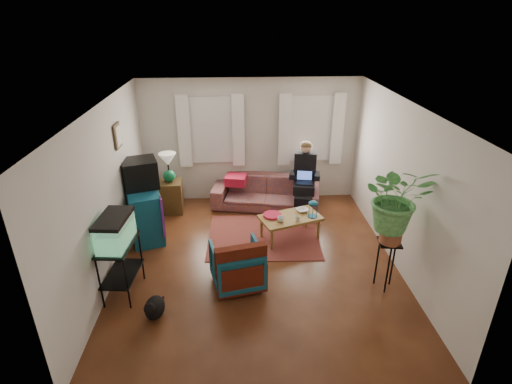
{
  "coord_description": "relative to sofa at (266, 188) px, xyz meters",
  "views": [
    {
      "loc": [
        -0.33,
        -5.5,
        3.85
      ],
      "look_at": [
        0.0,
        0.4,
        1.1
      ],
      "focal_mm": 28.0,
      "sensor_mm": 36.0,
      "label": 1
    }
  ],
  "objects": [
    {
      "name": "floor",
      "position": [
        -0.3,
        -2.05,
        -0.43
      ],
      "size": [
        4.5,
        5.0,
        0.01
      ],
      "primitive_type": "cube",
      "color": "#4F2B14",
      "rests_on": "ground"
    },
    {
      "name": "ceiling",
      "position": [
        -0.3,
        -2.05,
        2.17
      ],
      "size": [
        4.5,
        5.0,
        0.01
      ],
      "primitive_type": "cube",
      "color": "white",
      "rests_on": "wall_back"
    },
    {
      "name": "wall_back",
      "position": [
        -0.3,
        0.45,
        0.87
      ],
      "size": [
        4.5,
        0.01,
        2.6
      ],
      "primitive_type": "cube",
      "color": "silver",
      "rests_on": "floor"
    },
    {
      "name": "wall_front",
      "position": [
        -0.3,
        -4.55,
        0.87
      ],
      "size": [
        4.5,
        0.01,
        2.6
      ],
      "primitive_type": "cube",
      "color": "silver",
      "rests_on": "floor"
    },
    {
      "name": "wall_left",
      "position": [
        -2.55,
        -2.05,
        0.87
      ],
      "size": [
        0.01,
        5.0,
        2.6
      ],
      "primitive_type": "cube",
      "color": "silver",
      "rests_on": "floor"
    },
    {
      "name": "wall_right",
      "position": [
        1.95,
        -2.05,
        0.87
      ],
      "size": [
        0.01,
        5.0,
        2.6
      ],
      "primitive_type": "cube",
      "color": "silver",
      "rests_on": "floor"
    },
    {
      "name": "window_left",
      "position": [
        -1.1,
        0.43,
        1.12
      ],
      "size": [
        1.08,
        0.04,
        1.38
      ],
      "primitive_type": "cube",
      "color": "white",
      "rests_on": "wall_back"
    },
    {
      "name": "window_right",
      "position": [
        0.95,
        0.43,
        1.12
      ],
      "size": [
        1.08,
        0.04,
        1.38
      ],
      "primitive_type": "cube",
      "color": "white",
      "rests_on": "wall_back"
    },
    {
      "name": "curtains_left",
      "position": [
        -1.1,
        0.35,
        1.12
      ],
      "size": [
        1.36,
        0.06,
        1.5
      ],
      "primitive_type": "cube",
      "color": "white",
      "rests_on": "wall_back"
    },
    {
      "name": "curtains_right",
      "position": [
        0.95,
        0.35,
        1.12
      ],
      "size": [
        1.36,
        0.06,
        1.5
      ],
      "primitive_type": "cube",
      "color": "white",
      "rests_on": "wall_back"
    },
    {
      "name": "picture_frame",
      "position": [
        -2.51,
        -1.2,
        1.52
      ],
      "size": [
        0.04,
        0.32,
        0.4
      ],
      "primitive_type": "cube",
      "color": "#3D2616",
      "rests_on": "wall_left"
    },
    {
      "name": "area_rug",
      "position": [
        -0.14,
        -1.25,
        -0.42
      ],
      "size": [
        2.06,
        1.67,
        0.01
      ],
      "primitive_type": "cube",
      "rotation": [
        0.0,
        0.0,
        -0.04
      ],
      "color": "brown",
      "rests_on": "floor"
    },
    {
      "name": "sofa",
      "position": [
        0.0,
        0.0,
        0.0
      ],
      "size": [
        2.3,
        1.24,
        0.86
      ],
      "primitive_type": "imported",
      "rotation": [
        0.0,
        0.0,
        -0.18
      ],
      "color": "brown",
      "rests_on": "floor"
    },
    {
      "name": "seated_person",
      "position": [
        0.77,
        -0.14,
        0.22
      ],
      "size": [
        0.66,
        0.76,
        1.3
      ],
      "primitive_type": null,
      "rotation": [
        0.0,
        0.0,
        -0.18
      ],
      "color": "black",
      "rests_on": "sofa"
    },
    {
      "name": "side_table",
      "position": [
        -1.95,
        -0.12,
        -0.1
      ],
      "size": [
        0.47,
        0.47,
        0.66
      ],
      "primitive_type": "cube",
      "rotation": [
        0.0,
        0.0,
        0.04
      ],
      "color": "#3F2A17",
      "rests_on": "floor"
    },
    {
      "name": "table_lamp",
      "position": [
        -1.95,
        -0.12,
        0.52
      ],
      "size": [
        0.35,
        0.35,
        0.61
      ],
      "primitive_type": null,
      "rotation": [
        0.0,
        0.0,
        0.04
      ],
      "color": "white",
      "rests_on": "side_table"
    },
    {
      "name": "dresser",
      "position": [
        -2.29,
        -1.07,
        0.04
      ],
      "size": [
        0.83,
        1.16,
        0.94
      ],
      "primitive_type": "cube",
      "rotation": [
        0.0,
        0.0,
        0.32
      ],
      "color": "#115066",
      "rests_on": "floor"
    },
    {
      "name": "crt_tv",
      "position": [
        -2.3,
        -0.96,
        0.77
      ],
      "size": [
        0.71,
        0.68,
        0.5
      ],
      "primitive_type": "cube",
      "rotation": [
        0.0,
        0.0,
        0.32
      ],
      "color": "black",
      "rests_on": "dresser"
    },
    {
      "name": "aquarium_stand",
      "position": [
        -2.3,
        -2.71,
        -0.01
      ],
      "size": [
        0.49,
        0.79,
        0.84
      ],
      "primitive_type": "cube",
      "rotation": [
        0.0,
        0.0,
        -0.09
      ],
      "color": "black",
      "rests_on": "floor"
    },
    {
      "name": "aquarium",
      "position": [
        -2.3,
        -2.71,
        0.64
      ],
      "size": [
        0.44,
        0.72,
        0.44
      ],
      "primitive_type": "cube",
      "rotation": [
        0.0,
        0.0,
        -0.09
      ],
      "color": "#7FD899",
      "rests_on": "aquarium_stand"
    },
    {
      "name": "black_cat",
      "position": [
        -1.76,
        -3.24,
        -0.25
      ],
      "size": [
        0.32,
        0.45,
        0.35
      ],
      "primitive_type": "ellipsoid",
      "rotation": [
        0.0,
        0.0,
        -0.15
      ],
      "color": "black",
      "rests_on": "floor"
    },
    {
      "name": "armchair",
      "position": [
        -0.63,
        -2.59,
        -0.06
      ],
      "size": [
        0.85,
        0.82,
        0.74
      ],
      "primitive_type": "imported",
      "rotation": [
        0.0,
        0.0,
        3.37
      ],
      "color": "#11696B",
      "rests_on": "floor"
    },
    {
      "name": "serape_throw",
      "position": [
        -0.57,
        -2.87,
        0.09
      ],
      "size": [
        0.76,
        0.33,
        0.61
      ],
      "primitive_type": "cube",
      "rotation": [
        0.0,
        0.0,
        0.23
      ],
      "color": "#9E0A0A",
      "rests_on": "armchair"
    },
    {
      "name": "coffee_table",
      "position": [
        0.34,
        -1.31,
        -0.21
      ],
      "size": [
        1.2,
        0.91,
        0.44
      ],
      "primitive_type": "cube",
      "rotation": [
        0.0,
        0.0,
        0.34
      ],
      "color": "olive",
      "rests_on": "floor"
    },
    {
      "name": "cup_a",
      "position": [
        0.14,
        -1.49,
        0.06
      ],
      "size": [
        0.15,
        0.15,
        0.1
      ],
      "primitive_type": "imported",
      "rotation": [
        0.0,
        0.0,
        0.34
      ],
      "color": "white",
      "rests_on": "coffee_table"
    },
    {
      "name": "cup_b",
      "position": [
        0.44,
        -1.46,
        0.06
      ],
      "size": [
        0.12,
        0.12,
        0.09
      ],
      "primitive_type": "imported",
      "rotation": [
        0.0,
        0.0,
        0.34
      ],
      "color": "beige",
      "rests_on": "coffee_table"
    },
    {
      "name": "bowl",
      "position": [
        0.58,
        -1.13,
        0.04
      ],
      "size": [
        0.27,
        0.27,
        0.05
      ],
      "primitive_type": "imported",
      "rotation": [
        0.0,
        0.0,
        0.34
      ],
      "color": "white",
      "rests_on": "coffee_table"
    },
    {
      "name": "snack_tray",
      "position": [
        0.02,
        -1.28,
        0.03
      ],
      "size": [
        0.42,
        0.42,
        0.04
      ],
      "primitive_type": "cylinder",
      "rotation": [
        0.0,
        0.0,
        0.34
      ],
      "color": "#B21414",
      "rests_on": "coffee_table"
    },
    {
      "name": "birdcage",
      "position": [
        0.74,
        -1.33,
        0.17
      ],
      "size": [
        0.22,
        0.22,
        0.31
      ],
      "primitive_type": null,
      "rotation": [
        0.0,
        0.0,
        0.34
      ],
      "color": "#115B6B",
      "rests_on": "coffee_table"
    },
    {
      "name": "plant_stand",
      "position": [
        1.56,
        -2.78,
        -0.03
      ],
      "size": [
        0.38,
        0.38,
        0.79
      ],
      "primitive_type": "cube",
      "rotation": [
        0.0,
        0.0,
        -0.13
      ],
      "color": "black",
      "rests_on": "floor"
    },
    {
      "name": "potted_plant",
      "position": [
        1.56,
        -2.78,
        0.91
      ],
      "size": [
        1.0,
        0.89,
        1.0
      ],
      "primitive_type": "imported",
      "rotation": [
        0.0,
        0.0,
        -0.13
      ],
      "color": "#599947",
      "rests_on": "plant_stand"
    }
  ]
}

